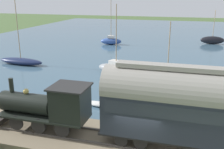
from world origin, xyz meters
The scene contains 11 objects.
harbor_water centered at (43.57, 0.00, 0.00)m, with size 80.00×80.00×0.01m.
rail_embankment centered at (1.03, 0.00, 0.18)m, with size 4.47×56.00×0.47m.
steam_locomotive centered at (1.03, 5.75, 2.15)m, with size 2.09×6.37×3.16m.
passenger_coach centered at (1.03, -2.14, 3.11)m, with size 2.28×8.78×4.75m.
sailboat_brown centered at (14.31, -0.54, 0.64)m, with size 2.72×3.71×6.20m.
sailboat_gray centered at (14.92, 5.16, 0.70)m, with size 3.50×5.23×7.78m.
sailboat_blue centered at (33.17, 11.03, 0.69)m, with size 1.83×3.94×9.03m.
sailboat_navy centered at (16.16, 18.31, 0.47)m, with size 1.98×6.40×9.01m.
sailboat_black centered at (38.72, -6.79, 0.74)m, with size 1.54×4.32×6.13m.
rowboat_near_shore centered at (7.18, -4.13, 0.20)m, with size 1.72×2.12×0.39m.
rowboat_far_out centered at (6.21, 4.31, 0.19)m, with size 1.07×2.14×0.37m.
Camera 1 is at (-12.39, -2.14, 8.68)m, focal length 42.00 mm.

